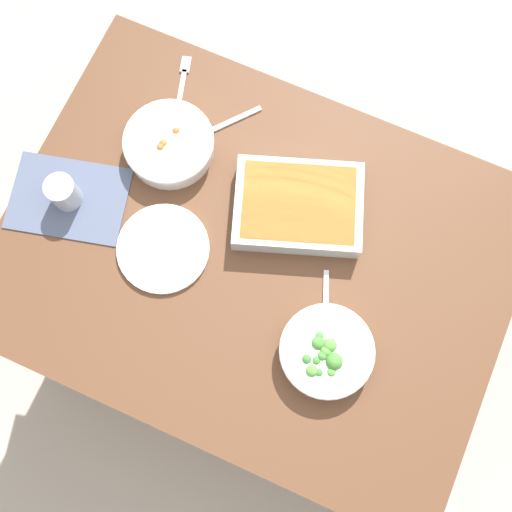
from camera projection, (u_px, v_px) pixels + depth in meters
The scene contains 11 objects.
ground_plane at pixel (256, 307), 2.20m from camera, with size 6.00×6.00×0.00m, color #B2A899.
dining_table at pixel (256, 265), 1.57m from camera, with size 1.20×0.90×0.74m.
placemat at pixel (69, 198), 1.52m from camera, with size 0.28×0.20×0.00m, color #4C5670.
stew_bowl at pixel (169, 144), 1.52m from camera, with size 0.22×0.22×0.06m.
broccoli_bowl at pixel (326, 352), 1.40m from camera, with size 0.21×0.21×0.07m.
baking_dish at pixel (298, 206), 1.48m from camera, with size 0.36×0.31×0.06m.
drink_cup at pixel (64, 193), 1.48m from camera, with size 0.07×0.07×0.08m.
side_plate at pixel (163, 249), 1.48m from camera, with size 0.22×0.22×0.01m, color white.
spoon_by_stew at pixel (220, 126), 1.56m from camera, with size 0.13×0.15×0.01m.
spoon_by_broccoli at pixel (326, 318), 1.44m from camera, with size 0.08×0.17×0.01m.
fork_on_table at pixel (182, 83), 1.59m from camera, with size 0.07×0.17×0.01m.
Camera 1 is at (-0.15, 0.33, 2.18)m, focal length 44.04 mm.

